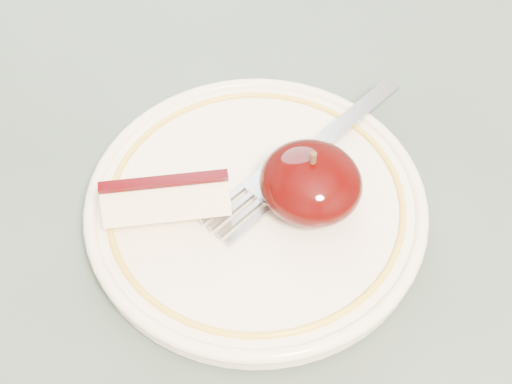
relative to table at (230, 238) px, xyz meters
The scene contains 5 objects.
table is the anchor object (origin of this frame).
plate 0.11m from the table, 30.69° to the right, with size 0.22×0.22×0.02m.
apple_half 0.14m from the table, ahead, with size 0.07×0.06×0.05m.
apple_wedge 0.14m from the table, 92.63° to the right, with size 0.08×0.08×0.04m.
fork 0.12m from the table, 24.98° to the left, with size 0.06×0.18×0.00m.
Camera 1 is at (0.18, -0.25, 1.14)m, focal length 50.00 mm.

